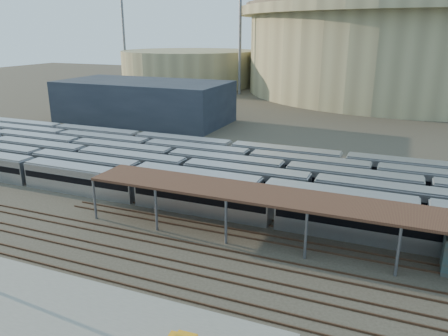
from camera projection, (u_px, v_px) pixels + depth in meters
ground at (147, 234)px, 49.32m from camera, size 420.00×420.00×0.00m
apron at (4, 294)px, 37.89m from camera, size 50.00×9.00×0.20m
subway_trains at (188, 169)px, 66.57m from camera, size 124.54×23.90×3.60m
inspection_shed at (356, 209)px, 43.32m from camera, size 60.30×6.00×5.30m
empty_tracks at (121, 253)px, 44.89m from camera, size 170.00×9.62×0.18m
stadium at (410, 46)px, 158.60m from camera, size 124.00×124.00×32.50m
secondary_arena at (190, 68)px, 183.62m from camera, size 56.00×56.00×14.00m
service_building at (144, 101)px, 109.03m from camera, size 42.00×20.00×10.00m
floodlight_0 at (240, 34)px, 150.95m from camera, size 4.00×1.00×38.40m
floodlight_1 at (124, 34)px, 179.81m from camera, size 4.00×1.00×38.40m
floodlight_3 at (324, 34)px, 187.72m from camera, size 4.00×1.00×38.40m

